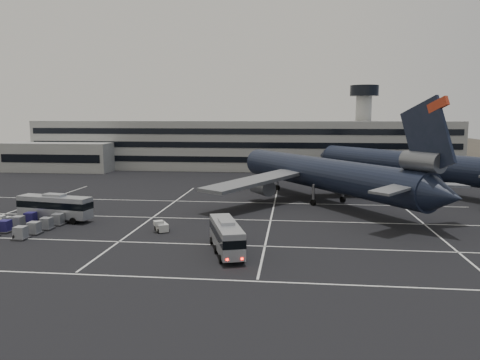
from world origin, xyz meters
name	(u,v)px	position (x,y,z in m)	size (l,w,h in m)	color
ground	(185,224)	(0.00, 0.00, 0.00)	(260.00, 260.00, 0.00)	black
lane_markings	(193,223)	(0.95, 0.72, 0.01)	(90.00, 55.62, 0.01)	silver
terminal	(231,145)	(-2.95, 71.14, 6.93)	(125.00, 26.00, 24.00)	gray
hills	(298,171)	(17.99, 170.00, -12.07)	(352.00, 180.00, 44.00)	#38332B
trijet_main	(324,173)	(20.63, 19.54, 5.25)	(40.95, 51.20, 18.08)	black
trijet_far	(411,164)	(39.82, 36.82, 5.43)	(39.80, 49.27, 18.08)	black
bus_near	(226,235)	(7.81, -13.08, 2.07)	(5.54, 10.95, 3.78)	gray
bus_far	(55,206)	(-19.62, 0.19, 2.21)	(11.72, 4.64, 4.04)	gray
tug_a	(2,220)	(-25.85, -3.09, 0.63)	(1.66, 2.40, 1.43)	beige
tug_b	(162,227)	(-2.16, -4.39, 0.69)	(2.48, 2.82, 1.56)	beige
uld_cluster	(32,223)	(-20.34, -4.77, 0.80)	(7.33, 13.08, 1.63)	#2D2D30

